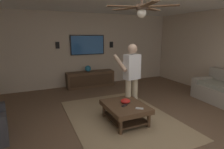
# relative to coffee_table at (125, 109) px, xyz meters

# --- Properties ---
(ground_plane) EXTENTS (8.91, 8.91, 0.00)m
(ground_plane) POSITION_rel_coffee_table_xyz_m (-0.48, -0.17, -0.30)
(ground_plane) COLOR brown
(wall_back_tv) EXTENTS (0.10, 6.92, 2.60)m
(wall_back_tv) POSITION_rel_coffee_table_xyz_m (3.28, -0.17, 1.00)
(wall_back_tv) COLOR #C6B299
(wall_back_tv) RESTS_ON ground
(area_rug) EXTENTS (3.03, 2.17, 0.01)m
(area_rug) POSITION_rel_coffee_table_xyz_m (0.20, -0.00, -0.29)
(area_rug) COLOR #9E8460
(area_rug) RESTS_ON ground
(coffee_table) EXTENTS (1.00, 0.80, 0.40)m
(coffee_table) POSITION_rel_coffee_table_xyz_m (0.00, 0.00, 0.00)
(coffee_table) COLOR #513823
(coffee_table) RESTS_ON ground
(media_console) EXTENTS (0.45, 1.70, 0.55)m
(media_console) POSITION_rel_coffee_table_xyz_m (2.95, -0.17, -0.02)
(media_console) COLOR #513823
(media_console) RESTS_ON ground
(tv) EXTENTS (0.05, 1.25, 0.70)m
(tv) POSITION_rel_coffee_table_xyz_m (3.19, -0.17, 1.19)
(tv) COLOR black
(person_standing) EXTENTS (0.59, 0.60, 1.64)m
(person_standing) POSITION_rel_coffee_table_xyz_m (0.44, -0.40, 0.64)
(person_standing) COLOR #C6B793
(person_standing) RESTS_ON ground
(bowl) EXTENTS (0.21, 0.21, 0.09)m
(bowl) POSITION_rel_coffee_table_xyz_m (0.06, -0.04, 0.15)
(bowl) COLOR red
(bowl) RESTS_ON coffee_table
(remote_white) EXTENTS (0.13, 0.14, 0.02)m
(remote_white) POSITION_rel_coffee_table_xyz_m (-0.33, -0.14, 0.12)
(remote_white) COLOR white
(remote_white) RESTS_ON coffee_table
(remote_black) EXTENTS (0.10, 0.15, 0.02)m
(remote_black) POSITION_rel_coffee_table_xyz_m (-0.08, 0.06, 0.12)
(remote_black) COLOR black
(remote_black) RESTS_ON coffee_table
(vase_round) EXTENTS (0.22, 0.22, 0.22)m
(vase_round) POSITION_rel_coffee_table_xyz_m (2.98, -0.10, 0.36)
(vase_round) COLOR teal
(vase_round) RESTS_ON media_console
(wall_speaker_left) EXTENTS (0.06, 0.12, 0.22)m
(wall_speaker_left) POSITION_rel_coffee_table_xyz_m (3.20, -1.12, 1.18)
(wall_speaker_left) COLOR black
(wall_speaker_right) EXTENTS (0.06, 0.12, 0.22)m
(wall_speaker_right) POSITION_rel_coffee_table_xyz_m (3.20, 0.88, 1.20)
(wall_speaker_right) COLOR black
(ceiling_fan) EXTENTS (1.16, 1.16, 0.46)m
(ceiling_fan) POSITION_rel_coffee_table_xyz_m (-0.47, -0.03, 1.98)
(ceiling_fan) COLOR #4C3828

